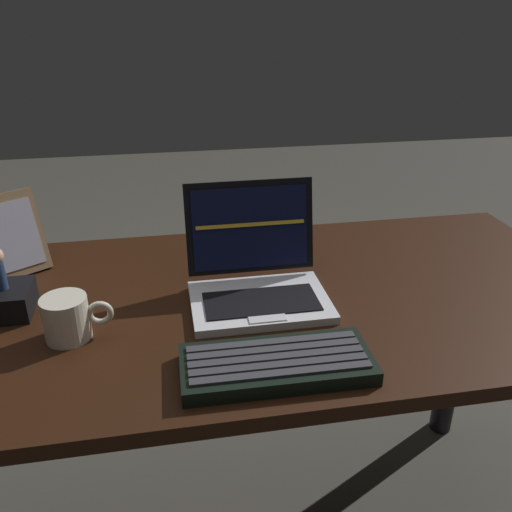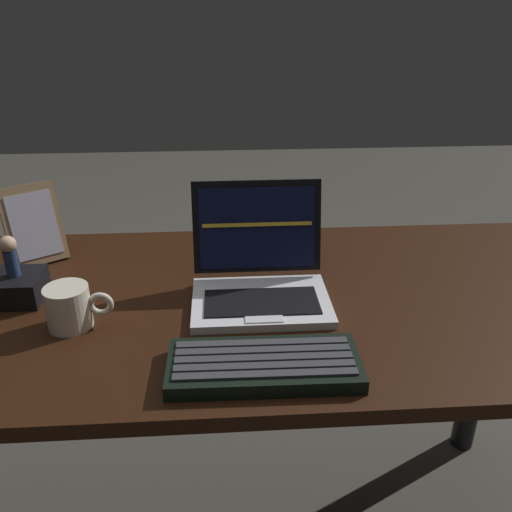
% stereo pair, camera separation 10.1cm
% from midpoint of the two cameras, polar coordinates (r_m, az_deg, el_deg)
% --- Properties ---
extents(desk, '(1.65, 0.71, 0.74)m').
position_cam_midpoint_polar(desk, '(1.18, -1.38, -9.42)').
color(desk, black).
rests_on(desk, ground).
extents(laptop_front, '(0.27, 0.23, 0.22)m').
position_cam_midpoint_polar(laptop_front, '(1.09, 3.04, -2.31)').
color(laptop_front, silver).
rests_on(laptop_front, desk).
extents(external_keyboard, '(0.32, 0.14, 0.03)m').
position_cam_midpoint_polar(external_keyboard, '(0.90, 4.10, -11.49)').
color(external_keyboard, black).
rests_on(external_keyboard, desk).
extents(photo_frame, '(0.14, 0.12, 0.18)m').
position_cam_midpoint_polar(photo_frame, '(1.31, -20.41, 3.01)').
color(photo_frame, '#957350').
rests_on(photo_frame, desk).
extents(figurine_stand, '(0.10, 0.10, 0.05)m').
position_cam_midpoint_polar(figurine_stand, '(1.18, -21.70, -3.16)').
color(figurine_stand, black).
rests_on(figurine_stand, desk).
extents(figurine, '(0.03, 0.03, 0.09)m').
position_cam_midpoint_polar(figurine, '(1.15, -22.31, 0.15)').
color(figurine, navy).
rests_on(figurine, figurine_stand).
extents(coffee_mug, '(0.12, 0.08, 0.08)m').
position_cam_midpoint_polar(coffee_mug, '(1.04, -16.45, -5.26)').
color(coffee_mug, beige).
rests_on(coffee_mug, desk).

